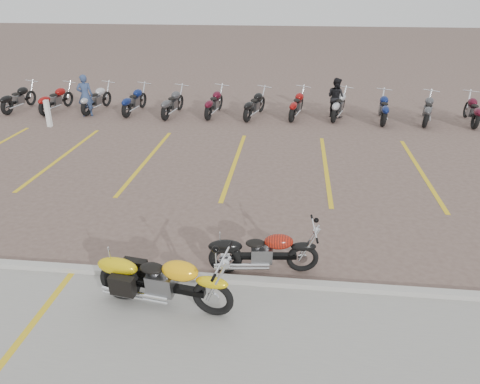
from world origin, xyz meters
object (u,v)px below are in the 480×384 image
object	(u,v)px
person_a	(85,95)
bollard	(48,113)
yellow_cruiser	(162,282)
flame_cruiser	(261,253)
person_b	(336,97)

from	to	relation	value
person_a	bollard	xyz separation A→B (m)	(-0.79, -1.61, -0.33)
yellow_cruiser	person_a	distance (m)	13.02
flame_cruiser	bollard	world-z (taller)	bollard
person_a	flame_cruiser	bearing A→B (deg)	108.94
person_b	bollard	world-z (taller)	person_b
bollard	yellow_cruiser	bearing A→B (deg)	-54.47
yellow_cruiser	person_b	distance (m)	13.00
person_b	bollard	xyz separation A→B (m)	(-10.68, -2.65, -0.27)
bollard	person_a	bearing A→B (deg)	63.97
yellow_cruiser	person_b	bearing A→B (deg)	82.86
bollard	person_b	bearing A→B (deg)	13.93
yellow_cruiser	bollard	distance (m)	12.07
bollard	flame_cruiser	bearing A→B (deg)	-45.20
yellow_cruiser	person_b	world-z (taller)	person_b
person_a	bollard	size ratio (longest dim) A/B	1.66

